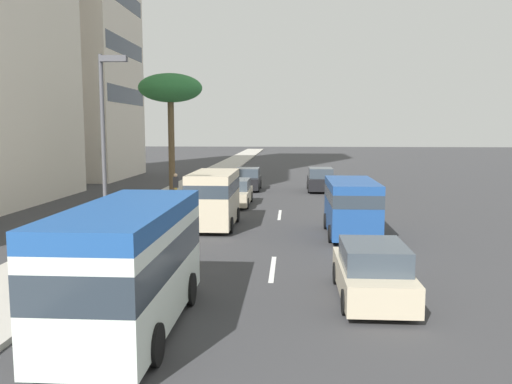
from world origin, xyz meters
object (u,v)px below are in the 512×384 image
object	(u,v)px
pedestrian_mid_block	(44,261)
car_sixth	(247,180)
van_second	(351,204)
palm_tree	(170,90)
pedestrian_near_lamp	(176,186)
van_seventh	(214,196)
car_lead	(235,193)
car_third	(320,180)
minibus_fourth	(128,262)
street_lamp	(106,134)
car_fifth	(372,272)

from	to	relation	value
pedestrian_mid_block	car_sixth	bearing A→B (deg)	77.71
van_second	palm_tree	size ratio (longest dim) A/B	0.60
pedestrian_near_lamp	van_seventh	bearing A→B (deg)	-75.09
pedestrian_mid_block	palm_tree	distance (m)	21.54
car_sixth	car_lead	bearing A→B (deg)	-0.82
car_third	minibus_fourth	world-z (taller)	minibus_fourth
car_third	street_lamp	size ratio (longest dim) A/B	0.61
minibus_fourth	palm_tree	bearing A→B (deg)	-169.60
van_seventh	pedestrian_mid_block	size ratio (longest dim) A/B	3.06
van_second	car_sixth	distance (m)	17.63
car_third	car_sixth	bearing A→B (deg)	85.78
pedestrian_near_lamp	car_fifth	bearing A→B (deg)	-72.04
van_second	pedestrian_mid_block	size ratio (longest dim) A/B	3.12
van_second	pedestrian_mid_block	distance (m)	12.86
street_lamp	car_fifth	bearing A→B (deg)	-112.79
car_fifth	street_lamp	distance (m)	9.88
palm_tree	car_fifth	bearing A→B (deg)	-153.60
car_third	van_seventh	distance (m)	15.74
minibus_fourth	pedestrian_mid_block	xyz separation A→B (m)	(2.19, 3.03, -0.59)
car_lead	pedestrian_near_lamp	distance (m)	3.73
van_seventh	pedestrian_near_lamp	distance (m)	8.38
van_second	car_fifth	xyz separation A→B (m)	(-8.52, 0.39, -0.63)
palm_tree	car_third	bearing A→B (deg)	-65.95
car_third	pedestrian_near_lamp	world-z (taller)	pedestrian_near_lamp
car_third	street_lamp	distance (m)	23.08
palm_tree	pedestrian_near_lamp	bearing A→B (deg)	-162.49
minibus_fourth	car_sixth	xyz separation A→B (m)	(27.70, -0.42, -0.81)
minibus_fourth	van_seventh	bearing A→B (deg)	179.59
van_second	street_lamp	size ratio (longest dim) A/B	0.70
car_third	car_fifth	xyz separation A→B (m)	(-24.74, -0.02, -0.07)
car_lead	car_fifth	xyz separation A→B (m)	(-17.29, -5.56, 0.01)
car_lead	car_sixth	xyz separation A→B (m)	(7.85, -0.11, 0.04)
car_lead	pedestrian_near_lamp	bearing A→B (deg)	-96.62
pedestrian_mid_block	palm_tree	world-z (taller)	palm_tree
minibus_fourth	pedestrian_near_lamp	world-z (taller)	minibus_fourth
car_sixth	pedestrian_near_lamp	size ratio (longest dim) A/B	2.36
minibus_fourth	car_third	bearing A→B (deg)	167.91
van_seventh	palm_tree	size ratio (longest dim) A/B	0.59
car_fifth	car_sixth	distance (m)	25.73
street_lamp	van_second	bearing A→B (deg)	-60.75
minibus_fourth	pedestrian_mid_block	bearing A→B (deg)	-125.84
car_third	palm_tree	bearing A→B (deg)	114.05
pedestrian_near_lamp	pedestrian_mid_block	world-z (taller)	pedestrian_near_lamp
car_lead	street_lamp	world-z (taller)	street_lamp
car_lead	van_seventh	world-z (taller)	van_seventh
car_lead	palm_tree	distance (m)	8.32
van_second	car_fifth	bearing A→B (deg)	177.38
minibus_fourth	pedestrian_near_lamp	size ratio (longest dim) A/B	3.60
car_fifth	street_lamp	size ratio (longest dim) A/B	0.61
car_fifth	minibus_fourth	bearing A→B (deg)	113.58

